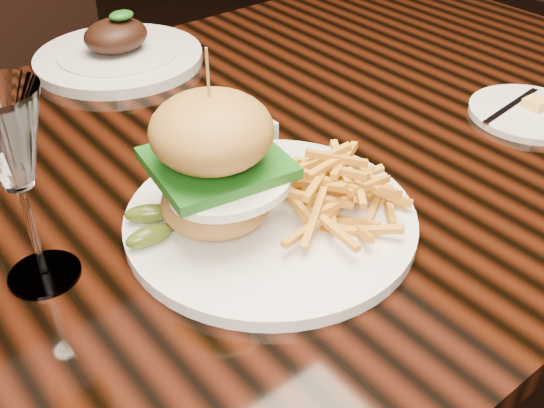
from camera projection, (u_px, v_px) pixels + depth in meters
dining_table at (227, 207)px, 0.87m from camera, size 1.60×0.90×0.75m
burger_plate at (262, 185)px, 0.69m from camera, size 0.33×0.33×0.22m
side_saucer at (529, 113)px, 0.92m from camera, size 0.17×0.17×0.02m
ramekin at (245, 131)px, 0.86m from camera, size 0.07×0.07×0.03m
wine_glass at (8, 146)px, 0.56m from camera, size 0.08×0.08×0.21m
far_dish at (119, 54)px, 1.07m from camera, size 0.28×0.28×0.09m
chair_far at (47, 69)px, 1.56m from camera, size 0.53×0.54×0.95m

